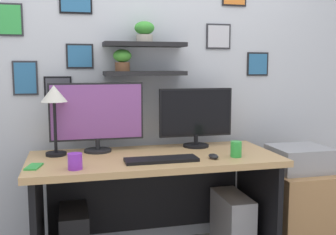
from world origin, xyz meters
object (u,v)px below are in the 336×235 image
object	(u,v)px
monitor_left	(97,115)
computer_tower_right	(232,226)
pen_cup	(236,149)
keyboard	(161,160)
computer_mouse	(213,156)
cell_phone	(34,167)
printer	(299,159)
monitor_right	(196,116)
drawer_cabinet	(297,210)
desk	(153,185)
coffee_mug	(75,161)
desk_lamp	(54,101)

from	to	relation	value
monitor_left	computer_tower_right	xyz separation A→B (m)	(0.89, -0.20, -0.78)
monitor_left	pen_cup	bearing A→B (deg)	-24.35
keyboard	computer_mouse	size ratio (longest dim) A/B	4.89
keyboard	cell_phone	size ratio (longest dim) A/B	3.14
printer	cell_phone	bearing A→B (deg)	-175.57
keyboard	printer	world-z (taller)	keyboard
monitor_left	keyboard	distance (m)	0.56
computer_mouse	cell_phone	xyz separation A→B (m)	(-1.06, 0.04, -0.01)
cell_phone	computer_tower_right	bearing A→B (deg)	19.83
keyboard	cell_phone	world-z (taller)	keyboard
monitor_left	computer_mouse	bearing A→B (deg)	-29.62
monitor_right	printer	distance (m)	0.79
drawer_cabinet	desk	bearing A→B (deg)	177.64
keyboard	coffee_mug	xyz separation A→B (m)	(-0.51, -0.07, 0.04)
monitor_right	drawer_cabinet	bearing A→B (deg)	-16.39
monitor_left	printer	world-z (taller)	monitor_left
desk	coffee_mug	xyz separation A→B (m)	(-0.50, -0.28, 0.26)
keyboard	computer_mouse	world-z (taller)	computer_mouse
keyboard	monitor_right	bearing A→B (deg)	48.03
pen_cup	drawer_cabinet	world-z (taller)	pen_cup
drawer_cabinet	cell_phone	bearing A→B (deg)	-175.57
desk_lamp	computer_tower_right	xyz separation A→B (m)	(1.16, -0.14, -0.88)
computer_mouse	pen_cup	bearing A→B (deg)	3.38
computer_tower_right	drawer_cabinet	bearing A→B (deg)	-0.96
cell_phone	drawer_cabinet	bearing A→B (deg)	17.75
cell_phone	pen_cup	world-z (taller)	pen_cup
computer_mouse	pen_cup	world-z (taller)	pen_cup
keyboard	coffee_mug	world-z (taller)	coffee_mug
monitor_right	printer	size ratio (longest dim) A/B	1.38
desk_lamp	monitor_right	bearing A→B (deg)	3.46
computer_mouse	cell_phone	distance (m)	1.06
computer_mouse	drawer_cabinet	bearing A→B (deg)	14.11
cell_phone	computer_tower_right	world-z (taller)	cell_phone
keyboard	drawer_cabinet	size ratio (longest dim) A/B	0.75
desk_lamp	desk	bearing A→B (deg)	-9.83
coffee_mug	pen_cup	world-z (taller)	pen_cup
desk_lamp	pen_cup	xyz separation A→B (m)	(1.10, -0.32, -0.30)
computer_mouse	drawer_cabinet	size ratio (longest dim) A/B	0.15
keyboard	pen_cup	world-z (taller)	pen_cup
desk	monitor_left	bearing A→B (deg)	154.53
computer_mouse	pen_cup	size ratio (longest dim) A/B	0.90
monitor_left	cell_phone	size ratio (longest dim) A/B	4.40
monitor_left	pen_cup	size ratio (longest dim) A/B	6.15
coffee_mug	computer_tower_right	bearing A→B (deg)	13.01
desk	computer_mouse	bearing A→B (deg)	-33.55
monitor_right	drawer_cabinet	world-z (taller)	monitor_right
coffee_mug	drawer_cabinet	xyz separation A→B (m)	(1.54, 0.23, -0.50)
desk_lamp	printer	world-z (taller)	desk_lamp
monitor_left	desk_lamp	distance (m)	0.29
desk_lamp	computer_tower_right	size ratio (longest dim) A/B	1.02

